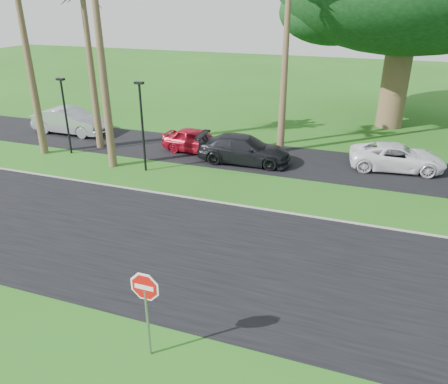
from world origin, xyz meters
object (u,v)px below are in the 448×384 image
stop_sign_near (146,298)px  car_dark (244,150)px  car_silver (70,121)px  car_red (197,141)px  car_minivan (397,157)px

stop_sign_near → car_dark: stop_sign_near is taller
car_silver → car_red: 9.48m
car_red → car_minivan: car_red is taller
stop_sign_near → car_red: 15.99m
stop_sign_near → car_dark: bearing=97.7°
stop_sign_near → car_minivan: stop_sign_near is taller
car_silver → car_dark: (12.58, -1.46, -0.10)m
car_silver → car_minivan: size_ratio=1.05×
stop_sign_near → car_silver: size_ratio=0.51×
car_minivan → car_red: bearing=88.1°
car_red → car_dark: car_dark is taller
car_silver → car_red: bearing=-94.1°
car_silver → car_dark: size_ratio=0.99×
stop_sign_near → car_minivan: (5.97, 16.10, -1.10)m
stop_sign_near → car_dark: size_ratio=0.51×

